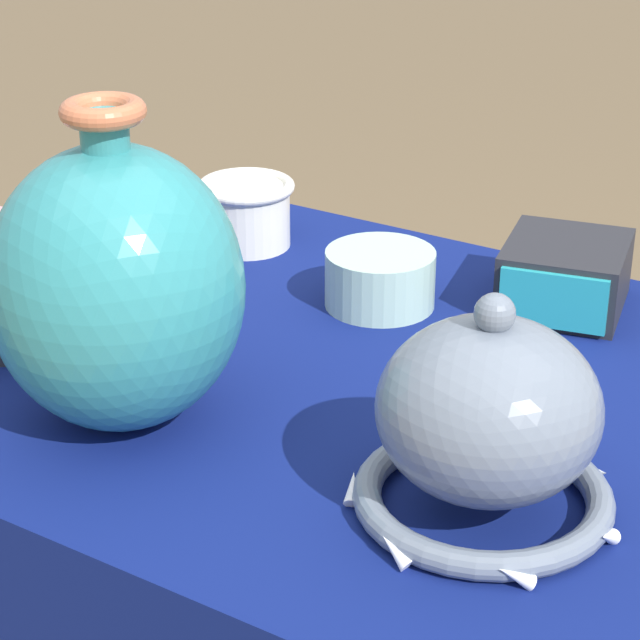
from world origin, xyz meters
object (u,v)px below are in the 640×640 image
Objects in this scene: vase_dome_bell at (487,426)px; cup_wide_charcoal at (5,304)px; vase_tall_bulbous at (116,286)px; pot_squat_celadon at (380,279)px; mosaic_tile_box at (564,276)px; cup_wide_ivory at (247,211)px.

vase_dome_bell is 0.50m from cup_wide_charcoal.
vase_tall_bulbous is at bearing -14.29° from cup_wide_charcoal.
pot_squat_celadon is at bearing 46.71° from cup_wide_charcoal.
cup_wide_charcoal is at bearing -151.08° from mosaic_tile_box.
vase_dome_bell is 1.34× the size of mosaic_tile_box.
cup_wide_ivory is at bearing 143.36° from vase_dome_bell.
vase_dome_bell is 1.88× the size of pot_squat_celadon.
vase_dome_bell is 0.38m from pot_squat_celadon.
cup_wide_charcoal reaches higher than mosaic_tile_box.
cup_wide_ivory is (-0.37, -0.03, 0.01)m from mosaic_tile_box.
cup_wide_charcoal is (-0.18, 0.05, -0.08)m from vase_tall_bulbous.
vase_dome_bell is 2.02× the size of cup_wide_charcoal.
vase_tall_bulbous is 1.77× the size of mosaic_tile_box.
cup_wide_ivory reaches higher than mosaic_tile_box.
mosaic_tile_box is (0.23, 0.41, -0.09)m from vase_tall_bulbous.
vase_tall_bulbous is 0.21m from cup_wide_charcoal.
cup_wide_charcoal reaches higher than cup_wide_ivory.
vase_dome_bell is at bearing -89.08° from mosaic_tile_box.
vase_tall_bulbous is 2.48× the size of pot_squat_celadon.
vase_tall_bulbous reaches higher than pot_squat_celadon.
vase_dome_bell is at bearing 6.65° from vase_tall_bulbous.
pot_squat_celadon is 0.22m from cup_wide_ivory.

